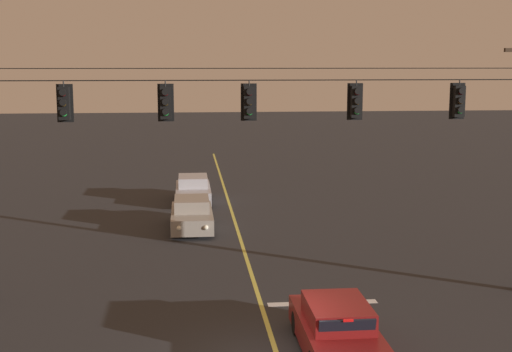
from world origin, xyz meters
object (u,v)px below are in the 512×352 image
at_px(car_waiting_near_lane, 336,329).
at_px(car_oncoming_lead, 192,215).
at_px(traffic_light_centre, 249,102).
at_px(traffic_light_right_inner, 356,102).
at_px(car_oncoming_trailing, 193,190).
at_px(traffic_light_left_inner, 166,103).
at_px(traffic_light_leftmost, 64,103).
at_px(traffic_light_rightmost, 459,101).

distance_m(car_waiting_near_lane, car_oncoming_lead, 14.49).
height_order(traffic_light_centre, traffic_light_right_inner, same).
bearing_deg(car_oncoming_lead, car_oncoming_trailing, 88.83).
height_order(traffic_light_centre, car_oncoming_trailing, traffic_light_centre).
height_order(traffic_light_left_inner, car_waiting_near_lane, traffic_light_left_inner).
bearing_deg(traffic_light_centre, car_oncoming_lead, 99.91).
relative_size(traffic_light_leftmost, traffic_light_left_inner, 1.00).
xyz_separation_m(traffic_light_left_inner, car_oncoming_trailing, (0.92, 15.88, -5.49)).
bearing_deg(traffic_light_left_inner, car_oncoming_lead, 85.33).
bearing_deg(car_oncoming_trailing, traffic_light_centre, -84.37).
height_order(traffic_light_centre, car_oncoming_lead, traffic_light_centre).
height_order(traffic_light_right_inner, traffic_light_rightmost, same).
height_order(traffic_light_left_inner, traffic_light_rightmost, same).
relative_size(traffic_light_centre, car_oncoming_trailing, 0.28).
relative_size(traffic_light_rightmost, car_oncoming_trailing, 0.28).
distance_m(traffic_light_rightmost, car_oncoming_trailing, 18.63).
bearing_deg(traffic_light_leftmost, car_oncoming_lead, 68.92).
xyz_separation_m(traffic_light_left_inner, traffic_light_centre, (2.48, 0.00, 0.00)).
relative_size(traffic_light_leftmost, car_oncoming_lead, 0.28).
bearing_deg(traffic_light_rightmost, traffic_light_right_inner, 180.00).
height_order(traffic_light_left_inner, car_oncoming_lead, traffic_light_left_inner).
bearing_deg(traffic_light_right_inner, traffic_light_centre, 180.00).
bearing_deg(traffic_light_left_inner, car_waiting_near_lane, -45.56).
bearing_deg(car_oncoming_trailing, traffic_light_left_inner, -93.31).
height_order(traffic_light_left_inner, traffic_light_centre, same).
bearing_deg(car_oncoming_lead, traffic_light_right_inner, -62.90).
bearing_deg(car_waiting_near_lane, traffic_light_right_inner, 71.73).
bearing_deg(car_oncoming_lead, car_waiting_near_lane, -76.00).
distance_m(traffic_light_right_inner, car_oncoming_lead, 12.18).
bearing_deg(car_oncoming_lead, traffic_light_leftmost, -111.08).
height_order(traffic_light_rightmost, car_waiting_near_lane, traffic_light_rightmost).
relative_size(traffic_light_leftmost, car_oncoming_trailing, 0.28).
distance_m(car_waiting_near_lane, car_oncoming_trailing, 20.54).
height_order(traffic_light_leftmost, traffic_light_centre, same).
bearing_deg(car_oncoming_trailing, car_waiting_near_lane, -80.53).
bearing_deg(traffic_light_right_inner, traffic_light_left_inner, 180.00).
relative_size(traffic_light_leftmost, traffic_light_rightmost, 1.00).
xyz_separation_m(traffic_light_right_inner, car_oncoming_lead, (-4.95, 9.68, -5.49)).
bearing_deg(traffic_light_left_inner, traffic_light_leftmost, 180.00).
distance_m(traffic_light_leftmost, car_waiting_near_lane, 10.09).
height_order(traffic_light_rightmost, car_oncoming_trailing, traffic_light_rightmost).
xyz_separation_m(traffic_light_centre, car_oncoming_lead, (-1.69, 9.68, -5.49)).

